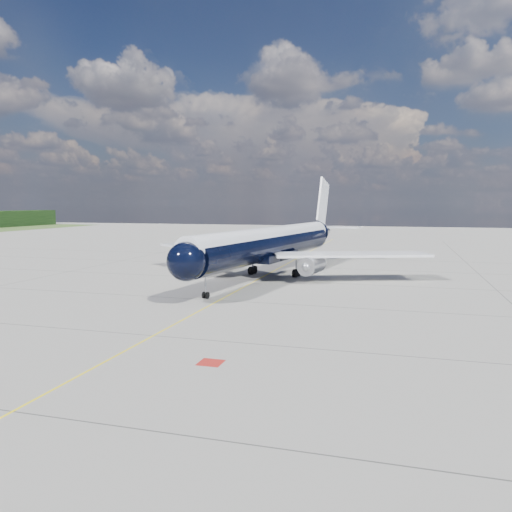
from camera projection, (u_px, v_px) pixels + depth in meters
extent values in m
plane|color=gray|center=(267.00, 275.00, 72.90)|extent=(320.00, 320.00, 0.00)
cube|color=yellow|center=(257.00, 280.00, 68.12)|extent=(0.16, 160.00, 0.01)
cube|color=maroon|center=(211.00, 363.00, 32.80)|extent=(1.60, 1.60, 0.01)
cylinder|color=black|center=(270.00, 245.00, 70.34)|extent=(10.33, 41.01, 4.09)
sphere|color=black|center=(186.00, 261.00, 50.94)|extent=(4.67, 4.67, 4.09)
cone|color=black|center=(323.00, 231.00, 93.06)|extent=(5.20, 8.07, 4.09)
cylinder|color=silver|center=(270.00, 238.00, 70.23)|extent=(9.77, 43.00, 3.19)
cube|color=black|center=(185.00, 256.00, 50.68)|extent=(2.75, 1.67, 0.59)
cube|color=silver|center=(206.00, 248.00, 76.62)|extent=(19.75, 16.69, 0.34)
cube|color=silver|center=(351.00, 254.00, 67.16)|extent=(21.27, 11.85, 0.34)
cube|color=black|center=(270.00, 256.00, 70.50)|extent=(6.12, 11.32, 1.08)
cylinder|color=#AFAFB6|center=(219.00, 260.00, 71.56)|extent=(3.14, 5.26, 2.41)
cylinder|color=#AFAFB6|center=(312.00, 265.00, 65.70)|extent=(3.14, 5.26, 2.41)
sphere|color=gray|center=(211.00, 262.00, 69.52)|extent=(1.35, 1.35, 1.18)
sphere|color=gray|center=(306.00, 267.00, 63.67)|extent=(1.35, 1.35, 1.18)
cube|color=silver|center=(220.00, 254.00, 71.67)|extent=(0.76, 3.44, 1.18)
cube|color=silver|center=(312.00, 259.00, 65.81)|extent=(0.76, 3.44, 1.18)
cube|color=silver|center=(323.00, 202.00, 91.99)|extent=(1.39, 6.79, 9.17)
cube|color=silver|center=(323.00, 227.00, 92.97)|extent=(14.34, 5.55, 0.24)
cylinder|color=gray|center=(206.00, 286.00, 54.67)|extent=(0.22, 0.22, 2.26)
cylinder|color=black|center=(204.00, 295.00, 54.86)|extent=(0.31, 0.77, 0.75)
cylinder|color=black|center=(207.00, 295.00, 54.68)|extent=(0.31, 0.77, 0.75)
cylinder|color=gray|center=(253.00, 264.00, 73.56)|extent=(0.32, 0.32, 2.04)
cylinder|color=gray|center=(296.00, 267.00, 70.67)|extent=(0.32, 0.32, 2.04)
cylinder|color=black|center=(251.00, 271.00, 73.12)|extent=(0.66, 1.24, 1.18)
cylinder|color=black|center=(254.00, 270.00, 74.18)|extent=(0.66, 1.24, 1.18)
cylinder|color=black|center=(295.00, 273.00, 70.23)|extent=(0.66, 1.24, 1.18)
cylinder|color=black|center=(298.00, 272.00, 71.30)|extent=(0.66, 1.24, 1.18)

